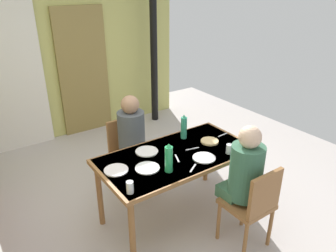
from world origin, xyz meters
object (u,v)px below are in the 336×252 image
person_near_diner (245,170)px  person_far_diner (132,133)px  water_bottle_green_near (184,127)px  water_bottle_green_far (169,158)px  chair_near_diner (253,204)px  chair_far_diner (128,151)px  dining_table (177,160)px

person_near_diner → person_far_diner: (-0.46, 1.24, 0.00)m
person_near_diner → water_bottle_green_near: 0.88m
water_bottle_green_near → water_bottle_green_far: water_bottle_green_far is taller
chair_near_diner → person_far_diner: 1.48m
chair_far_diner → water_bottle_green_far: (-0.09, -0.97, 0.39)m
person_far_diner → chair_near_diner: bearing=108.4°
water_bottle_green_far → chair_near_diner: bearing=-44.9°
dining_table → person_far_diner: person_far_diner is taller
water_bottle_green_near → water_bottle_green_far: bearing=-138.6°
chair_near_diner → water_bottle_green_far: (-0.55, 0.55, 0.39)m
chair_near_diner → person_near_diner: bearing=90.0°
dining_table → person_far_diner: 0.65m
water_bottle_green_near → person_near_diner: bearing=-88.3°
dining_table → chair_far_diner: bearing=101.7°
chair_far_diner → water_bottle_green_near: 0.78m
person_far_diner → person_near_diner: bearing=110.2°
dining_table → person_near_diner: person_near_diner is taller
dining_table → chair_far_diner: 0.80m
chair_near_diner → water_bottle_green_near: 1.08m
dining_table → person_far_diner: size_ratio=2.03×
water_bottle_green_near → chair_near_diner: bearing=-88.5°
chair_near_diner → water_bottle_green_near: (-0.03, 1.00, 0.39)m
chair_near_diner → chair_far_diner: size_ratio=1.00×
dining_table → chair_far_diner: (-0.16, 0.76, -0.19)m
person_far_diner → water_bottle_green_near: person_far_diner is taller
chair_near_diner → water_bottle_green_far: bearing=135.1°
chair_near_diner → person_far_diner: size_ratio=1.13×
person_near_diner → water_bottle_green_near: person_near_diner is taller
chair_near_diner → water_bottle_green_near: bearing=91.5°
chair_far_diner → water_bottle_green_near: size_ratio=3.15×
chair_far_diner → person_far_diner: 0.31m
chair_near_diner → person_near_diner: (-0.00, 0.14, 0.28)m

